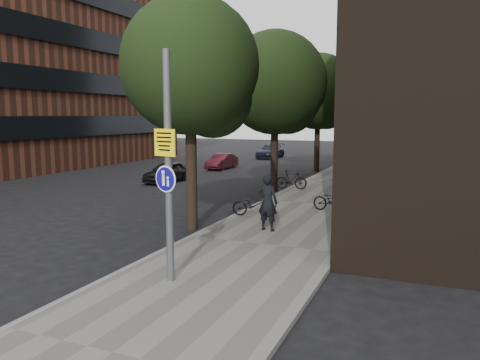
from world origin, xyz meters
The scene contains 15 objects.
ground centered at (0.00, 0.00, 0.00)m, with size 120.00×120.00×0.00m, color black.
sidewalk centered at (0.25, 10.00, 0.06)m, with size 4.50×60.00×0.12m, color slate.
curb_edge centered at (-2.00, 10.00, 0.07)m, with size 0.15×60.00×0.13m, color slate.
street_tree_near centered at (-2.53, 4.64, 5.11)m, with size 4.40×4.40×7.50m.
street_tree_mid centered at (-2.53, 13.14, 5.11)m, with size 5.00×5.00×7.80m.
street_tree_far centered at (-2.53, 22.14, 5.11)m, with size 5.00×5.00×7.80m.
signpost centered at (-0.58, -0.22, 2.64)m, with size 0.57×0.17×4.99m.
pedestrian centered at (-0.10, 4.88, 1.03)m, with size 0.66×0.43×1.81m, color black.
parked_bike_facade_near centered at (1.23, 8.59, 0.55)m, with size 0.57×1.62×0.85m, color black.
parked_bike_facade_far centered at (2.00, 10.42, 0.66)m, with size 0.50×1.79×1.07m, color black.
parked_bike_curb_near centered at (-1.24, 6.67, 0.54)m, with size 0.56×1.60×0.84m, color black.
parked_bike_curb_far centered at (-1.80, 13.29, 0.58)m, with size 0.44×1.54×0.93m, color black.
parked_car_near centered at (-9.20, 13.76, 0.58)m, with size 1.37×3.41×1.16m, color black.
parked_car_mid centered at (-9.13, 20.93, 0.53)m, with size 1.13×3.24×1.07m, color #4D161F.
parked_car_far centered at (-8.76, 30.40, 0.61)m, with size 1.70×4.17×1.21m, color black.
Camera 1 is at (4.67, -8.83, 3.74)m, focal length 35.00 mm.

